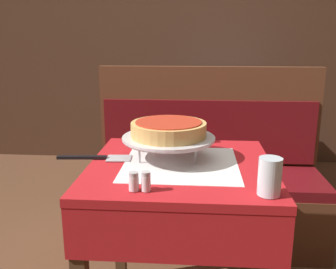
# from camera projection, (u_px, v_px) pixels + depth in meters

# --- Properties ---
(dining_table_front) EXTENTS (0.70, 0.70, 0.76)m
(dining_table_front) POSITION_uv_depth(u_px,v_px,m) (180.00, 193.00, 1.47)
(dining_table_front) COLOR red
(dining_table_front) RESTS_ON ground_plane
(dining_table_rear) EXTENTS (0.79, 0.79, 0.77)m
(dining_table_rear) POSITION_uv_depth(u_px,v_px,m) (230.00, 106.00, 3.15)
(dining_table_rear) COLOR #194799
(dining_table_rear) RESTS_ON ground_plane
(booth_bench) EXTENTS (1.37, 0.50, 1.06)m
(booth_bench) POSITION_uv_depth(u_px,v_px,m) (207.00, 192.00, 2.30)
(booth_bench) COLOR brown
(booth_bench) RESTS_ON ground_plane
(back_wall_panel) EXTENTS (6.00, 0.04, 2.40)m
(back_wall_panel) POSITION_uv_depth(u_px,v_px,m) (192.00, 41.00, 3.63)
(back_wall_panel) COLOR #4C2D1E
(back_wall_panel) RESTS_ON ground_plane
(pizza_pan_stand) EXTENTS (0.37, 0.37, 0.09)m
(pizza_pan_stand) POSITION_uv_depth(u_px,v_px,m) (169.00, 139.00, 1.47)
(pizza_pan_stand) COLOR #ADADB2
(pizza_pan_stand) RESTS_ON dining_table_front
(deep_dish_pizza) EXTENTS (0.30, 0.30, 0.06)m
(deep_dish_pizza) POSITION_uv_depth(u_px,v_px,m) (169.00, 129.00, 1.46)
(deep_dish_pizza) COLOR tan
(deep_dish_pizza) RESTS_ON pizza_pan_stand
(pizza_server) EXTENTS (0.30, 0.09, 0.01)m
(pizza_server) POSITION_uv_depth(u_px,v_px,m) (97.00, 158.00, 1.49)
(pizza_server) COLOR #BCBCC1
(pizza_server) RESTS_ON dining_table_front
(water_glass_near) EXTENTS (0.07, 0.07, 0.12)m
(water_glass_near) POSITION_uv_depth(u_px,v_px,m) (270.00, 177.00, 1.14)
(water_glass_near) COLOR silver
(water_glass_near) RESTS_ON dining_table_front
(salt_shaker) EXTENTS (0.03, 0.03, 0.06)m
(salt_shaker) POSITION_uv_depth(u_px,v_px,m) (134.00, 181.00, 1.18)
(salt_shaker) COLOR silver
(salt_shaker) RESTS_ON dining_table_front
(pepper_shaker) EXTENTS (0.03, 0.03, 0.06)m
(pepper_shaker) POSITION_uv_depth(u_px,v_px,m) (146.00, 181.00, 1.17)
(pepper_shaker) COLOR silver
(pepper_shaker) RESTS_ON dining_table_front
(napkin_holder) EXTENTS (0.10, 0.05, 0.09)m
(napkin_holder) POSITION_uv_depth(u_px,v_px,m) (189.00, 132.00, 1.72)
(napkin_holder) COLOR #B2B2B7
(napkin_holder) RESTS_ON dining_table_front
(condiment_caddy) EXTENTS (0.13, 0.13, 0.15)m
(condiment_caddy) POSITION_uv_depth(u_px,v_px,m) (231.00, 89.00, 3.18)
(condiment_caddy) COLOR black
(condiment_caddy) RESTS_ON dining_table_rear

